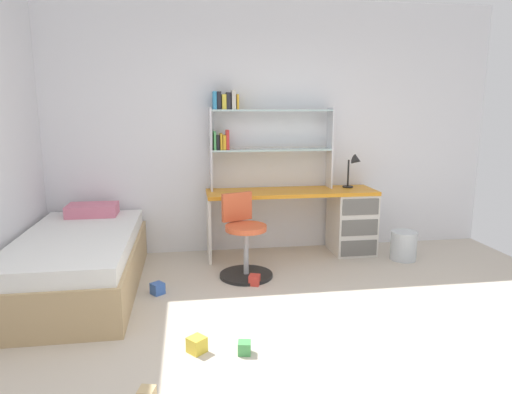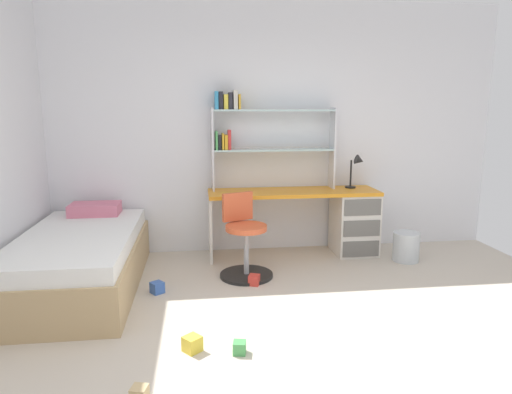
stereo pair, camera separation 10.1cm
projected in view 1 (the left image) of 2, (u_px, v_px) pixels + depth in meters
The scene contains 12 objects.
ground_plane at pixel (318, 378), 2.78m from camera, with size 5.56×6.26×0.02m, color beige.
room_shell at pixel (127, 137), 3.54m from camera, with size 5.56×6.26×2.79m.
desk at pixel (334, 217), 5.10m from camera, with size 1.86×0.52×0.73m.
bookshelf_hutch at pixel (255, 130), 4.92m from camera, with size 1.36×0.22×1.08m.
desk_lamp at pixel (355, 166), 5.09m from camera, with size 0.20×0.17×0.38m.
swivel_chair at pixel (244, 244), 4.40m from camera, with size 0.52×0.52×0.81m.
bed_platform at pixel (79, 262), 4.06m from camera, with size 1.02×1.97×0.64m.
waste_bin at pixel (404, 246), 4.91m from camera, with size 0.28×0.28×0.31m, color silver.
toy_block_blue_1 at pixel (158, 289), 4.00m from camera, with size 0.10×0.10×0.10m, color #3860B7.
toy_block_green_2 at pixel (244, 348), 3.03m from camera, with size 0.08×0.08×0.08m, color #479E51.
toy_block_red_3 at pixel (254, 280), 4.21m from camera, with size 0.10×0.10×0.10m, color red.
toy_block_yellow_4 at pixel (197, 345), 3.04m from camera, with size 0.11×0.11×0.11m, color gold.
Camera 1 is at (-0.75, -2.43, 1.61)m, focal length 31.71 mm.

